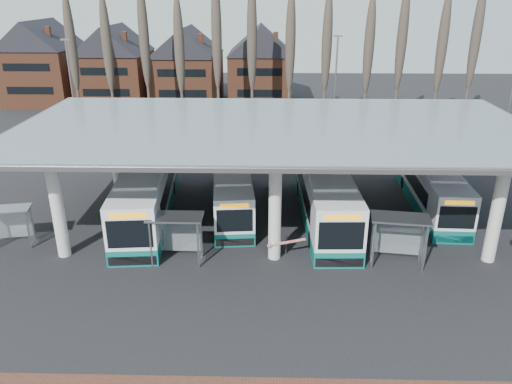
{
  "coord_description": "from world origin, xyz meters",
  "views": [
    {
      "loc": [
        -0.43,
        -22.34,
        14.12
      ],
      "look_at": [
        -1.15,
        7.0,
        2.17
      ],
      "focal_mm": 35.0,
      "sensor_mm": 36.0,
      "label": 1
    }
  ],
  "objects_px": {
    "shelter_2": "(399,229)",
    "bus_1": "(232,188)",
    "shelter_0": "(9,218)",
    "bus_0": "(147,193)",
    "bus_2": "(324,194)",
    "shelter_1": "(176,227)",
    "bus_3": "(431,186)"
  },
  "relations": [
    {
      "from": "bus_2",
      "to": "shelter_0",
      "type": "bearing_deg",
      "value": -169.08
    },
    {
      "from": "bus_2",
      "to": "shelter_1",
      "type": "height_order",
      "value": "bus_2"
    },
    {
      "from": "bus_0",
      "to": "bus_2",
      "type": "xyz_separation_m",
      "value": [
        11.66,
        0.1,
        -0.0
      ]
    },
    {
      "from": "bus_0",
      "to": "bus_2",
      "type": "distance_m",
      "value": 11.66
    },
    {
      "from": "bus_1",
      "to": "bus_2",
      "type": "distance_m",
      "value": 6.32
    },
    {
      "from": "bus_2",
      "to": "shelter_1",
      "type": "xyz_separation_m",
      "value": [
        -8.72,
        -5.83,
        0.32
      ]
    },
    {
      "from": "shelter_0",
      "to": "shelter_1",
      "type": "distance_m",
      "value": 10.23
    },
    {
      "from": "shelter_0",
      "to": "shelter_2",
      "type": "height_order",
      "value": "shelter_2"
    },
    {
      "from": "shelter_2",
      "to": "bus_3",
      "type": "bearing_deg",
      "value": 70.07
    },
    {
      "from": "shelter_0",
      "to": "shelter_1",
      "type": "height_order",
      "value": "shelter_1"
    },
    {
      "from": "shelter_2",
      "to": "bus_2",
      "type": "bearing_deg",
      "value": 127.85
    },
    {
      "from": "bus_3",
      "to": "shelter_1",
      "type": "distance_m",
      "value": 18.19
    },
    {
      "from": "bus_1",
      "to": "shelter_2",
      "type": "distance_m",
      "value": 12.03
    },
    {
      "from": "bus_1",
      "to": "shelter_1",
      "type": "relative_size",
      "value": 3.8
    },
    {
      "from": "bus_2",
      "to": "shelter_2",
      "type": "relative_size",
      "value": 4.0
    },
    {
      "from": "bus_2",
      "to": "shelter_0",
      "type": "xyz_separation_m",
      "value": [
        -18.83,
        -4.24,
        0.04
      ]
    },
    {
      "from": "shelter_2",
      "to": "bus_1",
      "type": "bearing_deg",
      "value": 150.55
    },
    {
      "from": "bus_2",
      "to": "shelter_2",
      "type": "xyz_separation_m",
      "value": [
        3.41,
        -5.87,
        0.38
      ]
    },
    {
      "from": "shelter_2",
      "to": "bus_0",
      "type": "bearing_deg",
      "value": 166.75
    },
    {
      "from": "bus_3",
      "to": "shelter_1",
      "type": "bearing_deg",
      "value": -151.6
    },
    {
      "from": "bus_0",
      "to": "shelter_2",
      "type": "distance_m",
      "value": 16.14
    },
    {
      "from": "bus_1",
      "to": "bus_2",
      "type": "height_order",
      "value": "bus_2"
    },
    {
      "from": "bus_2",
      "to": "shelter_1",
      "type": "bearing_deg",
      "value": -148.0
    },
    {
      "from": "bus_0",
      "to": "shelter_2",
      "type": "bearing_deg",
      "value": -26.12
    },
    {
      "from": "shelter_1",
      "to": "shelter_2",
      "type": "height_order",
      "value": "shelter_2"
    },
    {
      "from": "bus_0",
      "to": "bus_1",
      "type": "distance_m",
      "value": 5.7
    },
    {
      "from": "bus_0",
      "to": "bus_1",
      "type": "bearing_deg",
      "value": 9.94
    },
    {
      "from": "shelter_1",
      "to": "bus_1",
      "type": "bearing_deg",
      "value": 70.94
    },
    {
      "from": "bus_2",
      "to": "bus_1",
      "type": "bearing_deg",
      "value": 165.58
    },
    {
      "from": "bus_0",
      "to": "bus_2",
      "type": "relative_size",
      "value": 1.01
    },
    {
      "from": "bus_0",
      "to": "shelter_1",
      "type": "distance_m",
      "value": 6.45
    },
    {
      "from": "bus_2",
      "to": "shelter_2",
      "type": "bearing_deg",
      "value": -61.62
    }
  ]
}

